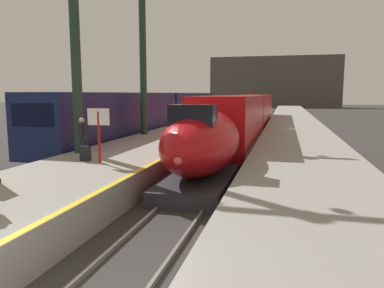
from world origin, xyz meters
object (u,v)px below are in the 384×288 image
station_column_mid (74,18)px  departure_info_board (99,124)px  passenger_mid_platform (194,122)px  passenger_near_edge (82,135)px  rolling_suitcase (85,153)px  regional_train_adjacent (161,111)px  highspeed_train_main (244,117)px  station_column_far (143,40)px

station_column_mid → departure_info_board: (2.13, -2.08, -4.42)m
passenger_mid_platform → passenger_near_edge: bearing=-110.4°
rolling_suitcase → departure_info_board: 1.47m
rolling_suitcase → departure_info_board: size_ratio=0.46×
rolling_suitcase → departure_info_board: (0.79, -0.28, 1.20)m
station_column_mid → passenger_mid_platform: 9.01m
regional_train_adjacent → passenger_near_edge: bearing=-80.8°
passenger_mid_platform → rolling_suitcase: passenger_mid_platform is taller
regional_train_adjacent → station_column_mid: bearing=-83.0°
highspeed_train_main → station_column_mid: bearing=-112.1°
highspeed_train_main → passenger_near_edge: size_ratio=22.76×
passenger_mid_platform → departure_info_board: departure_info_board is taller
station_column_far → rolling_suitcase: bearing=-82.3°
station_column_far → passenger_near_edge: bearing=-84.5°
passenger_near_edge → passenger_mid_platform: 8.26m
highspeed_train_main → regional_train_adjacent: (-8.10, 3.37, 0.21)m
regional_train_adjacent → passenger_near_edge: 19.36m
highspeed_train_main → rolling_suitcase: highspeed_train_main is taller
regional_train_adjacent → station_column_mid: 18.67m
passenger_mid_platform → departure_info_board: (-1.64, -8.61, 0.52)m
highspeed_train_main → station_column_far: bearing=-132.3°
highspeed_train_main → passenger_mid_platform: bearing=-105.0°
highspeed_train_main → station_column_far: size_ratio=3.75×
highspeed_train_main → passenger_mid_platform: 8.27m
highspeed_train_main → rolling_suitcase: 16.95m
passenger_near_edge → rolling_suitcase: size_ratio=1.72×
highspeed_train_main → passenger_near_edge: (-5.01, -15.74, 0.12)m
highspeed_train_main → station_column_mid: (-5.90, -14.52, 5.05)m
departure_info_board → rolling_suitcase: bearing=160.3°
rolling_suitcase → regional_train_adjacent: bearing=100.2°
rolling_suitcase → station_column_mid: bearing=126.6°
regional_train_adjacent → station_column_mid: station_column_mid is taller
station_column_mid → passenger_near_edge: (0.89, -1.22, -4.94)m
highspeed_train_main → passenger_mid_platform: highspeed_train_main is taller
station_column_mid → departure_info_board: bearing=-44.4°
passenger_near_edge → departure_info_board: 1.60m
regional_train_adjacent → station_column_far: size_ratio=3.57×
station_column_mid → passenger_near_edge: station_column_mid is taller
passenger_near_edge → passenger_mid_platform: size_ratio=1.00×
station_column_mid → station_column_far: station_column_far is taller
regional_train_adjacent → station_column_mid: size_ratio=3.68×
highspeed_train_main → station_column_mid: size_ratio=3.87×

